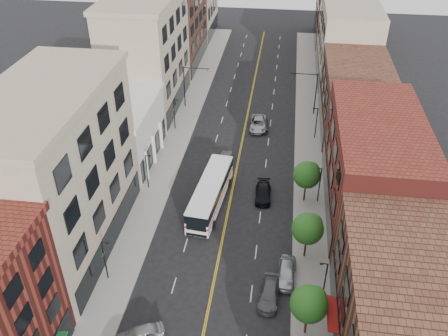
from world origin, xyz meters
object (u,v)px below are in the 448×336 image
at_px(car_angle_a, 140,335).
at_px(car_lane_a, 263,193).
at_px(car_parked_far, 286,273).
at_px(car_lane_c, 262,124).
at_px(city_bus, 210,192).
at_px(car_parked_mid, 269,294).
at_px(car_lane_b, 258,124).
at_px(car_lane_behind, 225,158).

height_order(car_angle_a, car_lane_a, car_angle_a).
height_order(car_angle_a, car_parked_far, car_parked_far).
distance_m(car_angle_a, car_lane_c, 41.63).
height_order(city_bus, car_lane_a, city_bus).
distance_m(car_parked_mid, car_lane_b, 34.71).
bearing_deg(car_angle_a, car_parked_mid, 92.11).
relative_size(car_parked_mid, car_lane_b, 0.83).
relative_size(car_angle_a, car_parked_far, 0.96).
height_order(car_parked_mid, car_lane_c, car_lane_c).
xyz_separation_m(car_angle_a, car_parked_mid, (11.40, 6.36, -0.08)).
xyz_separation_m(car_angle_a, car_parked_far, (13.00, 9.36, 0.03)).
xyz_separation_m(car_angle_a, car_lane_c, (8.33, 40.79, -0.02)).
xyz_separation_m(city_bus, car_lane_behind, (0.54, 9.73, -1.25)).
relative_size(car_angle_a, car_lane_c, 1.03).
distance_m(car_lane_a, car_lane_c, 18.00).
relative_size(car_lane_a, car_lane_b, 0.86).
xyz_separation_m(city_bus, car_angle_a, (-3.26, -20.50, -1.17)).
distance_m(car_lane_behind, car_lane_c, 11.49).
relative_size(car_parked_mid, car_lane_a, 0.97).
bearing_deg(city_bus, car_lane_a, 25.44).
bearing_deg(car_parked_mid, city_bus, 124.21).
bearing_deg(car_angle_a, car_lane_a, 129.96).
bearing_deg(car_lane_a, car_lane_c, 92.25).
relative_size(city_bus, car_lane_a, 2.72).
height_order(car_parked_mid, car_lane_behind, car_lane_behind).
xyz_separation_m(car_parked_far, car_lane_c, (-4.67, 31.43, -0.05)).
bearing_deg(car_parked_mid, car_lane_behind, 111.94).
distance_m(car_parked_mid, car_lane_c, 34.57).
relative_size(car_lane_behind, car_lane_b, 0.74).
distance_m(city_bus, car_lane_a, 6.95).
bearing_deg(city_bus, car_lane_b, 83.20).
distance_m(car_parked_far, car_lane_c, 31.77).
height_order(car_angle_a, car_lane_c, car_angle_a).
height_order(city_bus, car_lane_behind, city_bus).
bearing_deg(car_lane_behind, car_lane_b, -108.30).
bearing_deg(car_parked_far, car_lane_behind, 117.09).
xyz_separation_m(car_lane_a, car_lane_c, (-1.36, 17.95, 0.04)).
bearing_deg(car_angle_a, car_lane_b, 142.28).
bearing_deg(car_lane_c, car_parked_far, -88.86).
bearing_deg(car_parked_far, car_angle_a, -140.95).
relative_size(city_bus, car_angle_a, 2.92).
distance_m(city_bus, car_angle_a, 20.79).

